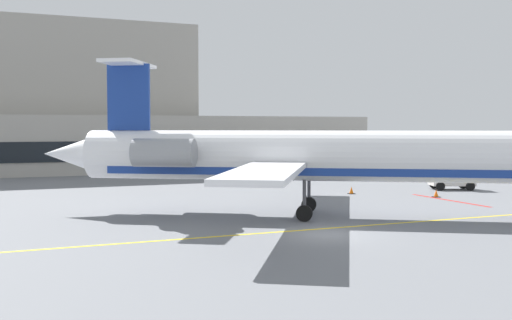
{
  "coord_description": "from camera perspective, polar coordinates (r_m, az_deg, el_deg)",
  "views": [
    {
      "loc": [
        -14.09,
        -25.32,
        5.17
      ],
      "look_at": [
        0.94,
        10.69,
        3.0
      ],
      "focal_mm": 42.53,
      "sensor_mm": 36.0,
      "label": 1
    }
  ],
  "objects": [
    {
      "name": "pushback_tractor",
      "position": [
        52.18,
        18.27,
        -1.66
      ],
      "size": [
        3.85,
        3.06,
        1.99
      ],
      "color": "silver",
      "rests_on": "ground"
    },
    {
      "name": "safety_cone_alpha",
      "position": [
        47.02,
        8.97,
        -2.86
      ],
      "size": [
        0.47,
        0.47,
        0.55
      ],
      "color": "orange",
      "rests_on": "ground"
    },
    {
      "name": "regional_jet",
      "position": [
        34.66,
        6.15,
        0.32
      ],
      "size": [
        30.77,
        23.33,
        8.97
      ],
      "color": "white",
      "rests_on": "ground"
    },
    {
      "name": "terminal_building",
      "position": [
        72.98,
        -16.25,
        4.15
      ],
      "size": [
        64.14,
        13.36,
        17.32
      ],
      "color": "#ADA89E",
      "rests_on": "ground"
    },
    {
      "name": "ground",
      "position": [
        29.44,
        6.38,
        -7.05
      ],
      "size": [
        120.0,
        120.0,
        0.11
      ],
      "color": "slate"
    },
    {
      "name": "fuel_tank",
      "position": [
        59.85,
        0.39,
        -0.37
      ],
      "size": [
        7.52,
        3.24,
        2.62
      ],
      "color": "white",
      "rests_on": "ground"
    },
    {
      "name": "safety_cone_bravo",
      "position": [
        46.24,
        16.59,
        -3.06
      ],
      "size": [
        0.47,
        0.47,
        0.55
      ],
      "color": "orange",
      "rests_on": "ground"
    }
  ]
}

